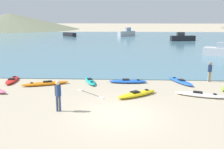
{
  "coord_description": "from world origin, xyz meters",
  "views": [
    {
      "loc": [
        0.36,
        -12.95,
        5.0
      ],
      "look_at": [
        -0.65,
        7.5,
        0.5
      ],
      "focal_mm": 42.0,
      "sensor_mm": 36.0,
      "label": 1
    }
  ],
  "objects_px": {
    "kayak_on_sand_3": "(90,81)",
    "moored_boat_1": "(218,51)",
    "kayak_on_sand_6": "(200,95)",
    "loose_paddle": "(90,93)",
    "kayak_on_sand_0": "(180,81)",
    "kayak_on_sand_7": "(12,80)",
    "kayak_on_sand_4": "(45,83)",
    "person_near_foreground": "(58,94)",
    "moored_boat_3": "(69,34)",
    "kayak_on_sand_1": "(137,94)",
    "moored_boat_0": "(127,33)",
    "moored_boat_2": "(182,38)",
    "person_near_waterline": "(210,71)",
    "kayak_on_sand_8": "(128,81)"
  },
  "relations": [
    {
      "from": "kayak_on_sand_4",
      "to": "kayak_on_sand_6",
      "type": "distance_m",
      "value": 11.07
    },
    {
      "from": "moored_boat_3",
      "to": "person_near_foreground",
      "type": "bearing_deg",
      "value": -78.71
    },
    {
      "from": "person_near_foreground",
      "to": "loose_paddle",
      "type": "height_order",
      "value": "person_near_foreground"
    },
    {
      "from": "person_near_waterline",
      "to": "kayak_on_sand_3",
      "type": "bearing_deg",
      "value": -175.47
    },
    {
      "from": "loose_paddle",
      "to": "kayak_on_sand_6",
      "type": "bearing_deg",
      "value": -2.39
    },
    {
      "from": "kayak_on_sand_6",
      "to": "loose_paddle",
      "type": "distance_m",
      "value": 7.14
    },
    {
      "from": "kayak_on_sand_8",
      "to": "moored_boat_2",
      "type": "distance_m",
      "value": 38.67
    },
    {
      "from": "person_near_waterline",
      "to": "moored_boat_2",
      "type": "height_order",
      "value": "moored_boat_2"
    },
    {
      "from": "kayak_on_sand_1",
      "to": "kayak_on_sand_8",
      "type": "bearing_deg",
      "value": 99.05
    },
    {
      "from": "kayak_on_sand_0",
      "to": "kayak_on_sand_8",
      "type": "xyz_separation_m",
      "value": [
        -4.09,
        -0.2,
        0.0
      ]
    },
    {
      "from": "kayak_on_sand_6",
      "to": "moored_boat_3",
      "type": "bearing_deg",
      "value": 110.4
    },
    {
      "from": "kayak_on_sand_4",
      "to": "loose_paddle",
      "type": "relative_size",
      "value": 1.67
    },
    {
      "from": "kayak_on_sand_0",
      "to": "moored_boat_0",
      "type": "bearing_deg",
      "value": 94.49
    },
    {
      "from": "moored_boat_3",
      "to": "loose_paddle",
      "type": "relative_size",
      "value": 1.93
    },
    {
      "from": "kayak_on_sand_0",
      "to": "kayak_on_sand_3",
      "type": "distance_m",
      "value": 7.04
    },
    {
      "from": "kayak_on_sand_4",
      "to": "moored_boat_0",
      "type": "relative_size",
      "value": 0.74
    },
    {
      "from": "kayak_on_sand_3",
      "to": "kayak_on_sand_7",
      "type": "xyz_separation_m",
      "value": [
        -6.2,
        -0.0,
        0.0
      ]
    },
    {
      "from": "kayak_on_sand_1",
      "to": "moored_boat_0",
      "type": "height_order",
      "value": "moored_boat_0"
    },
    {
      "from": "kayak_on_sand_7",
      "to": "kayak_on_sand_1",
      "type": "bearing_deg",
      "value": -19.38
    },
    {
      "from": "kayak_on_sand_1",
      "to": "person_near_waterline",
      "type": "distance_m",
      "value": 7.24
    },
    {
      "from": "kayak_on_sand_1",
      "to": "moored_boat_2",
      "type": "relative_size",
      "value": 0.54
    },
    {
      "from": "moored_boat_0",
      "to": "moored_boat_1",
      "type": "bearing_deg",
      "value": -71.32
    },
    {
      "from": "moored_boat_0",
      "to": "person_near_waterline",
      "type": "bearing_deg",
      "value": -82.8
    },
    {
      "from": "kayak_on_sand_4",
      "to": "person_near_foreground",
      "type": "height_order",
      "value": "person_near_foreground"
    },
    {
      "from": "kayak_on_sand_6",
      "to": "person_near_waterline",
      "type": "xyz_separation_m",
      "value": [
        1.81,
        4.06,
        0.76
      ]
    },
    {
      "from": "kayak_on_sand_1",
      "to": "person_near_foreground",
      "type": "xyz_separation_m",
      "value": [
        -4.35,
        -2.98,
        0.82
      ]
    },
    {
      "from": "kayak_on_sand_3",
      "to": "person_near_waterline",
      "type": "relative_size",
      "value": 1.76
    },
    {
      "from": "kayak_on_sand_7",
      "to": "moored_boat_1",
      "type": "xyz_separation_m",
      "value": [
        21.19,
        15.27,
        0.53
      ]
    },
    {
      "from": "moored_boat_0",
      "to": "moored_boat_1",
      "type": "height_order",
      "value": "moored_boat_0"
    },
    {
      "from": "kayak_on_sand_6",
      "to": "person_near_waterline",
      "type": "distance_m",
      "value": 4.51
    },
    {
      "from": "kayak_on_sand_0",
      "to": "kayak_on_sand_4",
      "type": "relative_size",
      "value": 0.86
    },
    {
      "from": "kayak_on_sand_7",
      "to": "loose_paddle",
      "type": "bearing_deg",
      "value": -24.46
    },
    {
      "from": "kayak_on_sand_4",
      "to": "loose_paddle",
      "type": "bearing_deg",
      "value": -29.23
    },
    {
      "from": "kayak_on_sand_1",
      "to": "moored_boat_1",
      "type": "xyz_separation_m",
      "value": [
        11.5,
        18.68,
        0.5
      ]
    },
    {
      "from": "kayak_on_sand_0",
      "to": "kayak_on_sand_8",
      "type": "distance_m",
      "value": 4.09
    },
    {
      "from": "moored_boat_1",
      "to": "moored_boat_0",
      "type": "bearing_deg",
      "value": 108.68
    },
    {
      "from": "kayak_on_sand_7",
      "to": "loose_paddle",
      "type": "distance_m",
      "value": 7.28
    },
    {
      "from": "person_near_waterline",
      "to": "kayak_on_sand_1",
      "type": "bearing_deg",
      "value": -144.73
    },
    {
      "from": "kayak_on_sand_0",
      "to": "loose_paddle",
      "type": "bearing_deg",
      "value": -153.62
    },
    {
      "from": "kayak_on_sand_7",
      "to": "person_near_waterline",
      "type": "relative_size",
      "value": 1.78
    },
    {
      "from": "kayak_on_sand_0",
      "to": "moored_boat_3",
      "type": "xyz_separation_m",
      "value": [
        -18.96,
        48.85,
        0.41
      ]
    },
    {
      "from": "kayak_on_sand_3",
      "to": "kayak_on_sand_4",
      "type": "relative_size",
      "value": 0.79
    },
    {
      "from": "kayak_on_sand_0",
      "to": "loose_paddle",
      "type": "distance_m",
      "value": 7.37
    },
    {
      "from": "kayak_on_sand_3",
      "to": "loose_paddle",
      "type": "bearing_deg",
      "value": -81.92
    },
    {
      "from": "kayak_on_sand_0",
      "to": "kayak_on_sand_7",
      "type": "bearing_deg",
      "value": -178.86
    },
    {
      "from": "kayak_on_sand_6",
      "to": "loose_paddle",
      "type": "height_order",
      "value": "kayak_on_sand_6"
    },
    {
      "from": "kayak_on_sand_3",
      "to": "moored_boat_1",
      "type": "xyz_separation_m",
      "value": [
        15.0,
        15.27,
        0.53
      ]
    },
    {
      "from": "person_near_foreground",
      "to": "person_near_waterline",
      "type": "distance_m",
      "value": 12.47
    },
    {
      "from": "kayak_on_sand_4",
      "to": "moored_boat_3",
      "type": "xyz_separation_m",
      "value": [
        -8.68,
        50.07,
        0.4
      ]
    },
    {
      "from": "moored_boat_1",
      "to": "moored_boat_2",
      "type": "height_order",
      "value": "moored_boat_2"
    }
  ]
}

